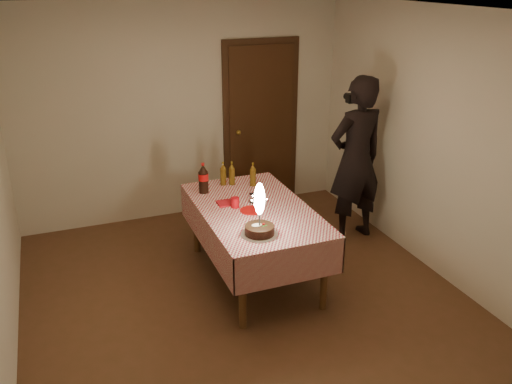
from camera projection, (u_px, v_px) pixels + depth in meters
ground at (249, 304)px, 5.04m from camera, size 4.00×4.50×0.01m
room_shell at (249, 130)px, 4.49m from camera, size 4.04×4.54×2.62m
dining_table at (254, 218)px, 5.24m from camera, size 1.02×1.72×0.77m
birthday_cake at (260, 221)px, 4.63m from camera, size 0.32×0.32×0.48m
red_plate at (251, 210)px, 5.14m from camera, size 0.22×0.22×0.01m
red_cup at (235, 203)px, 5.19m from camera, size 0.08×0.08×0.10m
clear_cup at (253, 198)px, 5.31m from camera, size 0.07×0.07×0.09m
napkin_stack at (225, 203)px, 5.28m from camera, size 0.15×0.15×0.02m
cola_bottle at (203, 178)px, 5.50m from camera, size 0.10×0.10×0.32m
amber_bottle_left at (223, 174)px, 5.71m from camera, size 0.06×0.06×0.25m
amber_bottle_right at (253, 175)px, 5.69m from camera, size 0.06×0.06×0.25m
amber_bottle_mid at (232, 174)px, 5.72m from camera, size 0.06×0.06×0.25m
photographer at (356, 160)px, 5.98m from camera, size 0.73×0.52×1.87m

